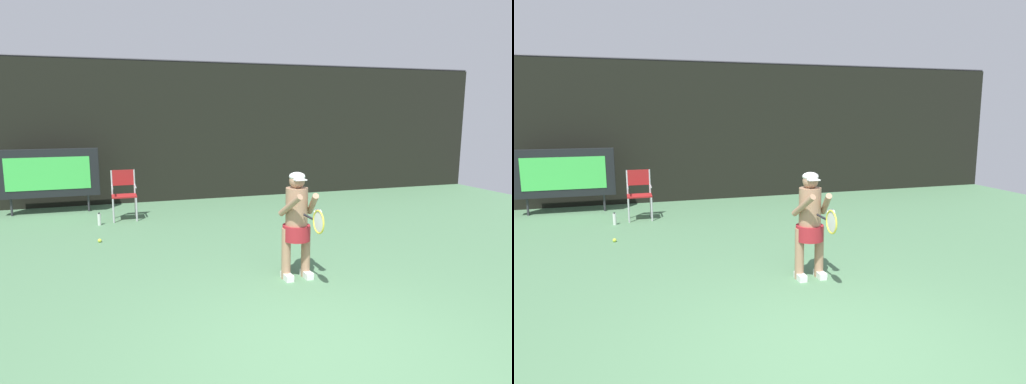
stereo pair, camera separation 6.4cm
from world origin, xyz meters
The scene contains 8 objects.
ground centered at (0.00, -0.19, -0.01)m, with size 18.00×22.00×0.03m.
backdrop_screen centered at (0.00, 8.50, 1.81)m, with size 18.00×0.12×3.66m.
scoreboard centered at (-3.26, 7.69, 0.95)m, with size 2.20×0.21×1.50m.
umpire_chair centered at (-1.65, 6.57, 0.62)m, with size 0.52×0.44×1.08m.
water_bottle centered at (-2.18, 6.17, 0.12)m, with size 0.07×0.07×0.27m.
tennis_player centered at (0.51, 2.05, 0.83)m, with size 0.53×0.60×1.52m.
tennis_racket centered at (0.55, 1.46, 0.95)m, with size 0.03×0.60×0.31m.
tennis_ball_loose centered at (-2.17, 4.81, 0.03)m, with size 0.07×0.07×0.07m.
Camera 2 is at (-1.90, -3.74, 2.32)m, focal length 32.26 mm.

